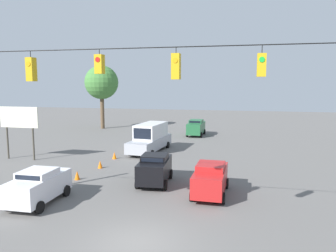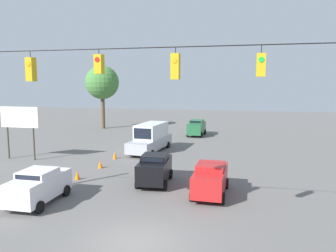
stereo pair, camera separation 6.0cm
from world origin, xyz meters
name	(u,v)px [view 2 (the right image)]	position (x,y,z in m)	size (l,w,h in m)	color
ground_plane	(135,243)	(0.00, 0.00, 0.00)	(140.00, 140.00, 0.00)	#605E5B
overhead_signal_span	(136,108)	(0.05, -0.42, 5.57)	(23.86, 0.38, 8.91)	slate
sedan_green_withflow_deep	(197,127)	(1.68, -28.84, 1.06)	(2.05, 4.41, 2.03)	#236038
sedan_white_parked_shoulder	(38,186)	(6.70, -3.15, 0.97)	(2.11, 4.14, 1.87)	silver
sedan_red_crossing_near	(210,178)	(-2.40, -6.71, 0.98)	(1.99, 4.33, 1.88)	red
sedan_black_withflow_mid	(155,168)	(1.41, -8.08, 1.01)	(2.24, 4.01, 1.95)	black
box_truck_silver_withflow_far	(151,138)	(4.60, -18.06, 1.35)	(2.85, 7.11, 2.72)	#A8AAB2
traffic_cone_nearest	(51,190)	(6.80, -4.50, 0.30)	(0.38, 0.38, 0.61)	orange
traffic_cone_second	(77,175)	(6.84, -7.68, 0.30)	(0.38, 0.38, 0.61)	orange
traffic_cone_third	(100,164)	(6.62, -10.90, 0.30)	(0.38, 0.38, 0.61)	orange
traffic_cone_fourth	(115,155)	(6.77, -14.16, 0.30)	(0.38, 0.38, 0.61)	orange
traffic_cone_fifth	(128,148)	(6.81, -17.60, 0.30)	(0.38, 0.38, 0.61)	orange
traffic_cone_farthest	(139,143)	(6.71, -20.70, 0.30)	(0.38, 0.38, 0.61)	orange
roadside_billboard	(20,121)	(14.65, -12.15, 3.35)	(3.67, 0.16, 4.60)	#4C473D
tree_horizon_left	(102,83)	(16.11, -32.35, 6.71)	(4.88, 4.88, 9.21)	brown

